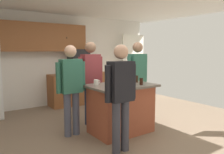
# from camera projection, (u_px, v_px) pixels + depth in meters

# --- Properties ---
(floor) EXTENTS (7.04, 7.04, 0.00)m
(floor) POSITION_uv_depth(u_px,v_px,m) (110.00, 132.00, 4.28)
(floor) COLOR #7F6B56
(floor) RESTS_ON ground
(back_wall) EXTENTS (6.40, 0.10, 2.60)m
(back_wall) POSITION_uv_depth(u_px,v_px,m) (55.00, 60.00, 6.40)
(back_wall) COLOR white
(back_wall) RESTS_ON ground
(french_door_window_panel) EXTENTS (0.90, 0.06, 2.00)m
(french_door_window_panel) POSITION_uv_depth(u_px,v_px,m) (133.00, 64.00, 7.57)
(french_door_window_panel) COLOR white
(french_door_window_panel) RESTS_ON ground
(cabinet_run_upper) EXTENTS (2.40, 0.38, 0.75)m
(cabinet_run_upper) POSITION_uv_depth(u_px,v_px,m) (43.00, 37.00, 5.93)
(cabinet_run_upper) COLOR brown
(cabinet_run_lower) EXTENTS (1.80, 0.63, 0.90)m
(cabinet_run_lower) POSITION_uv_depth(u_px,v_px,m) (80.00, 88.00, 6.58)
(cabinet_run_lower) COLOR brown
(cabinet_run_lower) RESTS_ON ground
(microwave_over_range) EXTENTS (0.56, 0.40, 0.32)m
(microwave_over_range) POSITION_uv_depth(u_px,v_px,m) (79.00, 55.00, 6.47)
(microwave_over_range) COLOR black
(kitchen_island) EXTENTS (1.25, 0.87, 0.94)m
(kitchen_island) POSITION_uv_depth(u_px,v_px,m) (121.00, 108.00, 4.26)
(kitchen_island) COLOR #9E4C33
(kitchen_island) RESTS_ON ground
(person_host_foreground) EXTENTS (0.57, 0.22, 1.67)m
(person_host_foreground) POSITION_uv_depth(u_px,v_px,m) (121.00, 91.00, 3.36)
(person_host_foreground) COLOR #383842
(person_host_foreground) RESTS_ON ground
(person_elder_center) EXTENTS (0.57, 0.22, 1.68)m
(person_elder_center) POSITION_uv_depth(u_px,v_px,m) (71.00, 84.00, 4.02)
(person_elder_center) COLOR #4C5166
(person_elder_center) RESTS_ON ground
(person_guest_left) EXTENTS (0.57, 0.23, 1.76)m
(person_guest_left) POSITION_uv_depth(u_px,v_px,m) (137.00, 75.00, 5.01)
(person_guest_left) COLOR #383842
(person_guest_left) RESTS_ON ground
(person_guest_by_door) EXTENTS (0.57, 0.23, 1.76)m
(person_guest_by_door) POSITION_uv_depth(u_px,v_px,m) (91.00, 77.00, 4.68)
(person_guest_by_door) COLOR #232D4C
(person_guest_by_door) RESTS_ON ground
(glass_stout_tall) EXTENTS (0.07, 0.07, 0.14)m
(glass_stout_tall) POSITION_uv_depth(u_px,v_px,m) (136.00, 79.00, 4.48)
(glass_stout_tall) COLOR black
(glass_stout_tall) RESTS_ON kitchen_island
(glass_dark_ale) EXTENTS (0.06, 0.06, 0.13)m
(glass_dark_ale) POSITION_uv_depth(u_px,v_px,m) (141.00, 82.00, 4.14)
(glass_dark_ale) COLOR black
(glass_dark_ale) RESTS_ON kitchen_island
(glass_pilsner) EXTENTS (0.06, 0.06, 0.14)m
(glass_pilsner) POSITION_uv_depth(u_px,v_px,m) (127.00, 78.00, 4.56)
(glass_pilsner) COLOR black
(glass_pilsner) RESTS_ON kitchen_island
(mug_ceramic_white) EXTENTS (0.13, 0.08, 0.10)m
(mug_ceramic_white) POSITION_uv_depth(u_px,v_px,m) (129.00, 83.00, 4.11)
(mug_ceramic_white) COLOR white
(mug_ceramic_white) RESTS_ON kitchen_island
(mug_blue_stoneware) EXTENTS (0.13, 0.09, 0.10)m
(mug_blue_stoneware) POSITION_uv_depth(u_px,v_px,m) (96.00, 82.00, 4.14)
(mug_blue_stoneware) COLOR white
(mug_blue_stoneware) RESTS_ON kitchen_island
(tumbler_amber) EXTENTS (0.07, 0.07, 0.13)m
(tumbler_amber) POSITION_uv_depth(u_px,v_px,m) (116.00, 80.00, 4.38)
(tumbler_amber) COLOR black
(tumbler_amber) RESTS_ON kitchen_island
(glass_short_whisky) EXTENTS (0.06, 0.06, 0.15)m
(glass_short_whisky) POSITION_uv_depth(u_px,v_px,m) (121.00, 78.00, 4.51)
(glass_short_whisky) COLOR black
(glass_short_whisky) RESTS_ON kitchen_island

